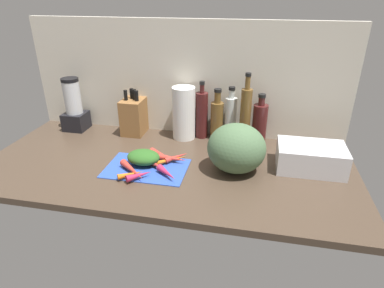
% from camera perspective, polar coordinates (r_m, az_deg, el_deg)
% --- Properties ---
extents(ground_plane, '(1.70, 0.80, 0.03)m').
position_cam_1_polar(ground_plane, '(1.53, -4.31, -3.77)').
color(ground_plane, '#47382B').
extents(wall_back, '(1.70, 0.03, 0.60)m').
position_cam_1_polar(wall_back, '(1.76, -1.23, 11.35)').
color(wall_back, beige).
rests_on(wall_back, ground_plane).
extents(cutting_board, '(0.36, 0.24, 0.01)m').
position_cam_1_polar(cutting_board, '(1.48, -7.97, -4.14)').
color(cutting_board, '#2D51B7').
rests_on(cutting_board, ground_plane).
extents(carrot_0, '(0.10, 0.10, 0.03)m').
position_cam_1_polar(carrot_0, '(1.39, -9.23, -5.42)').
color(carrot_0, '#B2264C').
rests_on(carrot_0, cutting_board).
extents(carrot_1, '(0.14, 0.05, 0.03)m').
position_cam_1_polar(carrot_1, '(1.53, -6.46, -2.36)').
color(carrot_1, red).
rests_on(carrot_1, cutting_board).
extents(carrot_2, '(0.11, 0.10, 0.03)m').
position_cam_1_polar(carrot_2, '(1.39, -4.40, -5.09)').
color(carrot_2, '#B2264C').
rests_on(carrot_2, cutting_board).
extents(carrot_3, '(0.14, 0.11, 0.03)m').
position_cam_1_polar(carrot_3, '(1.47, -6.49, -3.54)').
color(carrot_3, red).
rests_on(carrot_3, cutting_board).
extents(carrot_4, '(0.15, 0.12, 0.02)m').
position_cam_1_polar(carrot_4, '(1.50, -3.84, -2.81)').
color(carrot_4, orange).
rests_on(carrot_4, cutting_board).
extents(carrot_5, '(0.10, 0.11, 0.03)m').
position_cam_1_polar(carrot_5, '(1.52, -2.68, -2.27)').
color(carrot_5, red).
rests_on(carrot_5, cutting_board).
extents(carrot_6, '(0.13, 0.04, 0.03)m').
position_cam_1_polar(carrot_6, '(1.51, -3.43, -2.53)').
color(carrot_6, red).
rests_on(carrot_6, cutting_board).
extents(carrot_7, '(0.10, 0.09, 0.02)m').
position_cam_1_polar(carrot_7, '(1.41, -10.68, -5.22)').
color(carrot_7, orange).
rests_on(carrot_7, cutting_board).
extents(carrot_8, '(0.11, 0.04, 0.02)m').
position_cam_1_polar(carrot_8, '(1.50, -8.64, -3.15)').
color(carrot_8, red).
rests_on(carrot_8, cutting_board).
extents(carrot_9, '(0.15, 0.14, 0.03)m').
position_cam_1_polar(carrot_9, '(1.43, -10.37, -4.52)').
color(carrot_9, red).
rests_on(carrot_9, cutting_board).
extents(carrot_10, '(0.12, 0.09, 0.04)m').
position_cam_1_polar(carrot_10, '(1.54, -5.51, -1.84)').
color(carrot_10, red).
rests_on(carrot_10, cutting_board).
extents(carrot_greens_pile, '(0.15, 0.12, 0.06)m').
position_cam_1_polar(carrot_greens_pile, '(1.50, -8.49, -2.29)').
color(carrot_greens_pile, '#2D6023').
rests_on(carrot_greens_pile, cutting_board).
extents(winter_squash, '(0.25, 0.23, 0.22)m').
position_cam_1_polar(winter_squash, '(1.42, 7.77, -0.76)').
color(winter_squash, '#4C6B47').
rests_on(winter_squash, ground_plane).
extents(knife_block, '(0.11, 0.15, 0.25)m').
position_cam_1_polar(knife_block, '(1.82, -10.09, 4.88)').
color(knife_block, brown).
rests_on(knife_block, ground_plane).
extents(blender_appliance, '(0.12, 0.12, 0.30)m').
position_cam_1_polar(blender_appliance, '(1.95, -19.92, 5.98)').
color(blender_appliance, black).
rests_on(blender_appliance, ground_plane).
extents(paper_towel_roll, '(0.12, 0.12, 0.28)m').
position_cam_1_polar(paper_towel_roll, '(1.72, -1.45, 5.42)').
color(paper_towel_roll, white).
rests_on(paper_towel_roll, ground_plane).
extents(bottle_0, '(0.07, 0.07, 0.31)m').
position_cam_1_polar(bottle_0, '(1.73, 1.71, 5.19)').
color(bottle_0, '#471919').
rests_on(bottle_0, ground_plane).
extents(bottle_1, '(0.07, 0.07, 0.27)m').
position_cam_1_polar(bottle_1, '(1.72, 4.37, 4.42)').
color(bottle_1, brown).
rests_on(bottle_1, ground_plane).
extents(bottle_2, '(0.06, 0.06, 0.29)m').
position_cam_1_polar(bottle_2, '(1.72, 6.73, 4.62)').
color(bottle_2, silver).
rests_on(bottle_2, ground_plane).
extents(bottle_3, '(0.06, 0.06, 0.37)m').
position_cam_1_polar(bottle_3, '(1.67, 9.31, 4.98)').
color(bottle_3, brown).
rests_on(bottle_3, ground_plane).
extents(bottle_4, '(0.07, 0.07, 0.26)m').
position_cam_1_polar(bottle_4, '(1.70, 11.72, 3.59)').
color(bottle_4, '#471919').
rests_on(bottle_4, ground_plane).
extents(dish_rack, '(0.29, 0.19, 0.11)m').
position_cam_1_polar(dish_rack, '(1.53, 20.02, -2.23)').
color(dish_rack, silver).
rests_on(dish_rack, ground_plane).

